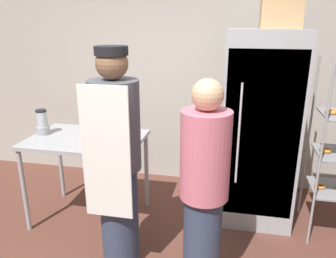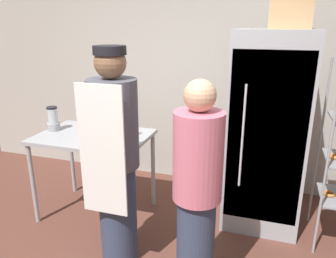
{
  "view_description": "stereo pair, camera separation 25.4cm",
  "coord_description": "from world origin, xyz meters",
  "px_view_note": "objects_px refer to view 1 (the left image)",
  "views": [
    {
      "loc": [
        0.54,
        -1.65,
        1.93
      ],
      "look_at": [
        0.02,
        0.82,
        1.11
      ],
      "focal_mm": 35.0,
      "sensor_mm": 36.0,
      "label": 1
    },
    {
      "loc": [
        0.78,
        -1.58,
        1.93
      ],
      "look_at": [
        0.02,
        0.82,
        1.11
      ],
      "focal_mm": 35.0,
      "sensor_mm": 36.0,
      "label": 2
    }
  ],
  "objects_px": {
    "refrigerator": "(259,129)",
    "blender_pitcher": "(42,123)",
    "cardboard_storage_box": "(281,12)",
    "donut_box": "(107,137)",
    "person_customer": "(204,191)",
    "person_baker": "(117,160)"
  },
  "relations": [
    {
      "from": "refrigerator",
      "to": "blender_pitcher",
      "type": "relative_size",
      "value": 7.53
    },
    {
      "from": "blender_pitcher",
      "to": "cardboard_storage_box",
      "type": "bearing_deg",
      "value": 11.01
    },
    {
      "from": "donut_box",
      "to": "blender_pitcher",
      "type": "distance_m",
      "value": 0.71
    },
    {
      "from": "person_customer",
      "to": "donut_box",
      "type": "bearing_deg",
      "value": 146.53
    },
    {
      "from": "refrigerator",
      "to": "cardboard_storage_box",
      "type": "relative_size",
      "value": 5.39
    },
    {
      "from": "donut_box",
      "to": "person_customer",
      "type": "xyz_separation_m",
      "value": [
        0.97,
        -0.64,
        -0.1
      ]
    },
    {
      "from": "blender_pitcher",
      "to": "cardboard_storage_box",
      "type": "distance_m",
      "value": 2.46
    },
    {
      "from": "donut_box",
      "to": "cardboard_storage_box",
      "type": "bearing_deg",
      "value": 19.01
    },
    {
      "from": "person_baker",
      "to": "donut_box",
      "type": "bearing_deg",
      "value": 119.52
    },
    {
      "from": "blender_pitcher",
      "to": "person_baker",
      "type": "relative_size",
      "value": 0.14
    },
    {
      "from": "blender_pitcher",
      "to": "person_baker",
      "type": "height_order",
      "value": "person_baker"
    },
    {
      "from": "donut_box",
      "to": "person_baker",
      "type": "xyz_separation_m",
      "value": [
        0.28,
        -0.5,
        0.0
      ]
    },
    {
      "from": "person_baker",
      "to": "person_customer",
      "type": "xyz_separation_m",
      "value": [
        0.69,
        -0.14,
        -0.11
      ]
    },
    {
      "from": "blender_pitcher",
      "to": "person_customer",
      "type": "relative_size",
      "value": 0.16
    },
    {
      "from": "donut_box",
      "to": "cardboard_storage_box",
      "type": "distance_m",
      "value": 1.92
    },
    {
      "from": "blender_pitcher",
      "to": "person_baker",
      "type": "distance_m",
      "value": 1.15
    },
    {
      "from": "person_customer",
      "to": "cardboard_storage_box",
      "type": "bearing_deg",
      "value": 65.91
    },
    {
      "from": "refrigerator",
      "to": "person_baker",
      "type": "xyz_separation_m",
      "value": [
        -1.11,
        -1.0,
        -0.02
      ]
    },
    {
      "from": "cardboard_storage_box",
      "to": "person_customer",
      "type": "bearing_deg",
      "value": -114.09
    },
    {
      "from": "cardboard_storage_box",
      "to": "person_customer",
      "type": "distance_m",
      "value": 1.75
    },
    {
      "from": "refrigerator",
      "to": "donut_box",
      "type": "relative_size",
      "value": 6.53
    },
    {
      "from": "donut_box",
      "to": "person_baker",
      "type": "height_order",
      "value": "person_baker"
    }
  ]
}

